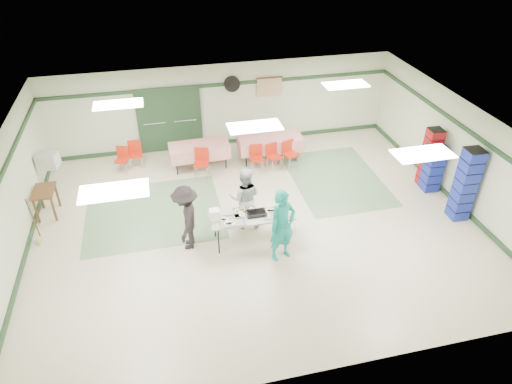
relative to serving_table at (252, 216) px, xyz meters
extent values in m
plane|color=#C1BA9B|center=(0.23, 0.67, -0.72)|extent=(11.00, 11.00, 0.00)
plane|color=silver|center=(0.23, 0.67, 1.98)|extent=(11.00, 11.00, 0.00)
plane|color=beige|center=(0.23, 5.17, 0.63)|extent=(11.00, 0.00, 11.00)
plane|color=beige|center=(0.23, -3.83, 0.63)|extent=(11.00, 0.00, 11.00)
plane|color=beige|center=(-5.27, 0.67, 0.63)|extent=(0.00, 9.00, 9.00)
plane|color=beige|center=(5.73, 0.67, 0.63)|extent=(0.00, 9.00, 9.00)
cube|color=#203B23|center=(0.23, 5.14, 1.33)|extent=(11.00, 0.06, 0.10)
cube|color=#203B23|center=(0.23, 5.14, -0.66)|extent=(11.00, 0.06, 0.12)
cube|color=#203B23|center=(-5.24, 0.67, -0.66)|extent=(0.06, 9.00, 0.12)
cube|color=#203B23|center=(5.70, 0.67, 1.33)|extent=(0.06, 9.00, 0.10)
cube|color=#203B23|center=(5.70, 0.67, -0.66)|extent=(0.06, 9.00, 0.12)
cube|color=gray|center=(-2.27, 1.67, -0.72)|extent=(3.50, 3.00, 0.01)
cube|color=gray|center=(3.03, 2.17, -0.72)|extent=(2.50, 3.50, 0.01)
cube|color=#949693|center=(-1.97, 5.11, 0.33)|extent=(0.90, 0.06, 2.10)
cube|color=#949693|center=(-1.02, 5.11, 0.33)|extent=(0.90, 0.06, 2.10)
cube|color=#203B23|center=(-1.50, 5.09, 0.33)|extent=(2.00, 0.03, 2.15)
cylinder|color=black|center=(0.53, 5.11, 1.33)|extent=(0.50, 0.10, 0.50)
cube|color=tan|center=(1.73, 5.11, 1.13)|extent=(0.80, 0.02, 0.60)
cube|color=#A2A39E|center=(0.00, 0.00, 0.02)|extent=(1.96, 0.81, 0.04)
cylinder|color=black|center=(-0.85, -0.31, -0.36)|extent=(0.04, 0.04, 0.72)
cylinder|color=black|center=(0.84, -0.32, -0.36)|extent=(0.04, 0.04, 0.72)
cylinder|color=black|center=(-0.84, 0.32, -0.36)|extent=(0.04, 0.04, 0.72)
cylinder|color=black|center=(0.85, 0.31, -0.36)|extent=(0.04, 0.04, 0.72)
cube|color=silver|center=(0.52, -0.09, 0.05)|extent=(0.59, 0.45, 0.02)
cube|color=silver|center=(-0.14, 0.08, 0.05)|extent=(0.55, 0.42, 0.02)
cube|color=silver|center=(-0.50, -0.16, 0.05)|extent=(0.59, 0.45, 0.02)
cube|color=black|center=(0.10, -0.03, 0.08)|extent=(0.45, 0.29, 0.08)
cube|color=white|center=(-0.87, 0.01, 0.17)|extent=(0.23, 0.21, 0.26)
imported|color=teal|center=(0.53, -0.74, 0.17)|extent=(0.75, 0.62, 1.78)
imported|color=#97979D|center=(-0.03, 0.63, 0.09)|extent=(0.92, 0.79, 1.62)
imported|color=black|center=(-1.51, 0.13, 0.10)|extent=(0.80, 1.16, 1.64)
cube|color=red|center=(1.44, 3.79, 0.02)|extent=(1.99, 0.92, 0.05)
cube|color=red|center=(1.44, 3.79, -0.17)|extent=(1.99, 0.94, 0.40)
cylinder|color=black|center=(0.62, 3.50, -0.36)|extent=(0.04, 0.04, 0.72)
cylinder|color=black|center=(2.24, 3.44, -0.36)|extent=(0.04, 0.04, 0.72)
cylinder|color=black|center=(0.64, 4.15, -0.36)|extent=(0.04, 0.04, 0.72)
cylinder|color=black|center=(2.27, 4.09, -0.36)|extent=(0.04, 0.04, 0.72)
cube|color=red|center=(-0.76, 3.79, 0.02)|extent=(1.80, 0.82, 0.05)
cube|color=red|center=(-0.76, 3.79, -0.17)|extent=(1.80, 0.84, 0.40)
cylinder|color=black|center=(-1.49, 3.47, -0.36)|extent=(0.04, 0.04, 0.72)
cylinder|color=black|center=(-0.01, 3.52, -0.36)|extent=(0.04, 0.04, 0.72)
cylinder|color=black|center=(-1.51, 4.06, -0.36)|extent=(0.04, 0.04, 0.72)
cylinder|color=black|center=(-0.03, 4.11, -0.36)|extent=(0.04, 0.04, 0.72)
cube|color=red|center=(1.40, 3.14, -0.31)|extent=(0.47, 0.47, 0.04)
cube|color=red|center=(1.35, 3.30, -0.10)|extent=(0.37, 0.16, 0.37)
cylinder|color=silver|center=(1.31, 2.95, -0.52)|extent=(0.02, 0.02, 0.39)
cylinder|color=silver|center=(1.59, 3.05, -0.52)|extent=(0.02, 0.02, 0.39)
cylinder|color=silver|center=(1.21, 3.24, -0.52)|extent=(0.02, 0.02, 0.39)
cylinder|color=silver|center=(1.50, 3.33, -0.52)|extent=(0.02, 0.02, 0.39)
cube|color=red|center=(0.86, 3.14, -0.30)|extent=(0.40, 0.40, 0.04)
cube|color=red|center=(0.87, 3.31, -0.09)|extent=(0.38, 0.06, 0.38)
cylinder|color=silver|center=(0.70, 3.00, -0.52)|extent=(0.02, 0.02, 0.40)
cylinder|color=silver|center=(1.01, 2.98, -0.52)|extent=(0.02, 0.02, 0.40)
cylinder|color=silver|center=(0.72, 3.30, -0.52)|extent=(0.02, 0.02, 0.40)
cylinder|color=silver|center=(1.02, 3.29, -0.52)|extent=(0.02, 0.02, 0.40)
cube|color=red|center=(1.92, 3.14, -0.29)|extent=(0.49, 0.49, 0.04)
cube|color=red|center=(1.86, 3.31, -0.07)|extent=(0.38, 0.16, 0.39)
cylinder|color=silver|center=(1.82, 2.94, -0.51)|extent=(0.02, 0.02, 0.41)
cylinder|color=silver|center=(2.11, 3.04, -0.51)|extent=(0.02, 0.02, 0.41)
cylinder|color=silver|center=(1.72, 3.24, -0.51)|extent=(0.02, 0.02, 0.41)
cylinder|color=silver|center=(2.02, 3.34, -0.51)|extent=(0.02, 0.02, 0.41)
cube|color=red|center=(-0.79, 3.14, -0.26)|extent=(0.51, 0.51, 0.04)
cube|color=red|center=(-0.74, 3.32, -0.03)|extent=(0.41, 0.14, 0.42)
cylinder|color=silver|center=(-0.99, 3.02, -0.50)|extent=(0.02, 0.02, 0.44)
cylinder|color=silver|center=(-0.67, 2.94, -0.50)|extent=(0.02, 0.02, 0.44)
cylinder|color=silver|center=(-0.91, 3.34, -0.50)|extent=(0.02, 0.02, 0.44)
cylinder|color=silver|center=(-0.59, 3.26, -0.50)|extent=(0.02, 0.02, 0.44)
cube|color=red|center=(-2.65, 4.19, -0.29)|extent=(0.39, 0.39, 0.04)
cube|color=red|center=(-2.65, 4.37, -0.08)|extent=(0.39, 0.05, 0.39)
cylinder|color=silver|center=(-2.81, 4.04, -0.52)|extent=(0.02, 0.02, 0.41)
cylinder|color=silver|center=(-2.50, 4.03, -0.52)|extent=(0.02, 0.02, 0.41)
cylinder|color=silver|center=(-2.80, 4.35, -0.52)|extent=(0.02, 0.02, 0.41)
cylinder|color=silver|center=(-2.49, 4.34, -0.52)|extent=(0.02, 0.02, 0.41)
cube|color=red|center=(-3.05, 3.99, -0.31)|extent=(0.47, 0.47, 0.04)
cube|color=red|center=(-3.00, 4.15, -0.11)|extent=(0.36, 0.16, 0.37)
cylinder|color=silver|center=(-3.24, 3.90, -0.53)|extent=(0.02, 0.02, 0.39)
cylinder|color=silver|center=(-2.96, 3.80, -0.53)|extent=(0.02, 0.02, 0.39)
cylinder|color=silver|center=(-3.14, 4.18, -0.53)|extent=(0.02, 0.02, 0.39)
cylinder|color=silver|center=(-2.86, 4.08, -0.53)|extent=(0.02, 0.02, 0.39)
cube|color=#1B22A2|center=(5.38, 1.07, -0.03)|extent=(0.45, 0.45, 1.38)
cube|color=maroon|center=(5.38, 1.31, 0.16)|extent=(0.40, 0.40, 1.75)
cube|color=#1B22A2|center=(5.38, -0.29, 0.27)|extent=(0.45, 0.45, 1.97)
cube|color=brown|center=(-4.92, 2.23, 0.00)|extent=(0.53, 0.81, 0.05)
cube|color=brown|center=(-5.13, 1.90, -0.37)|extent=(0.05, 0.05, 0.70)
cube|color=brown|center=(-4.71, 1.90, -0.37)|extent=(0.05, 0.05, 0.70)
cube|color=brown|center=(-5.12, 2.57, -0.37)|extent=(0.05, 0.05, 0.70)
cube|color=brown|center=(-4.71, 2.56, -0.37)|extent=(0.05, 0.05, 0.70)
cube|color=#AFB0AB|center=(-4.92, 3.44, 0.23)|extent=(0.59, 0.54, 0.41)
cylinder|color=brown|center=(-5.00, 1.12, -0.06)|extent=(0.08, 0.21, 1.26)
camera|label=1|loc=(-1.86, -8.39, 6.36)|focal=32.00mm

